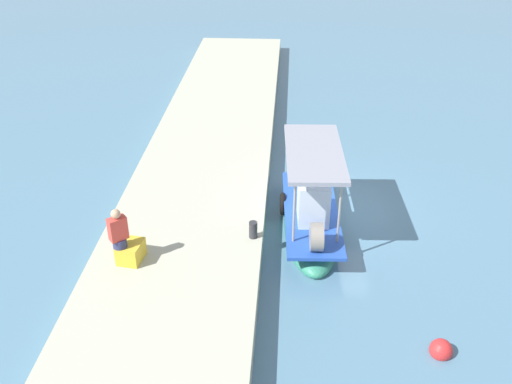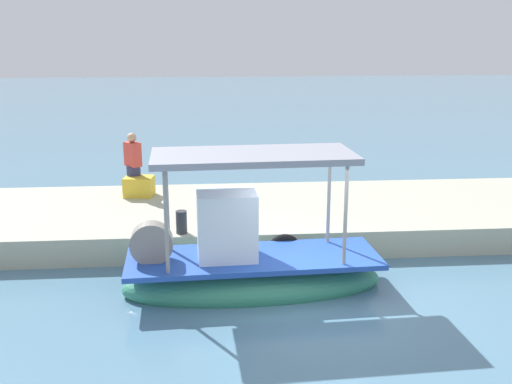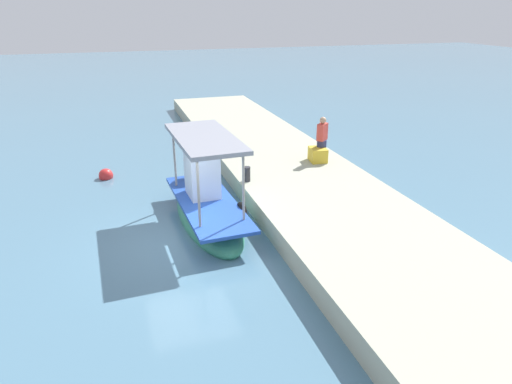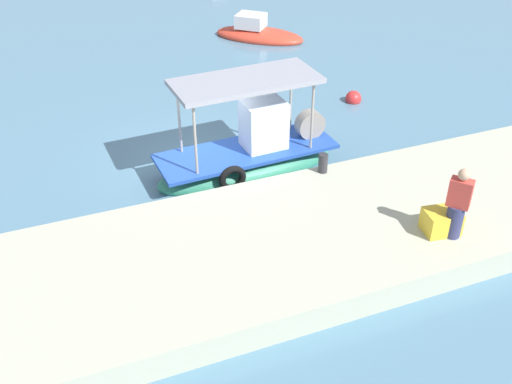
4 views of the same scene
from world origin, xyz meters
name	(u,v)px [view 4 (image 4 of 4)]	position (x,y,z in m)	size (l,w,h in m)	color
ground_plane	(197,165)	(0.00, 0.00, 0.00)	(120.00, 120.00, 0.00)	teal
dock_quay	(258,252)	(0.00, -4.56, 0.32)	(36.00, 4.62, 0.63)	#B0B39C
main_fishing_boat	(250,155)	(1.24, -0.85, 0.50)	(5.12, 1.91, 3.07)	#348B6B
fisherman_near_bollard	(457,206)	(3.98, -5.92, 1.39)	(0.52, 0.53, 1.67)	navy
mooring_bollard	(323,163)	(2.58, -2.52, 0.88)	(0.24, 0.24, 0.50)	#2D2D33
cargo_crate	(441,221)	(3.83, -5.71, 0.89)	(0.74, 0.60, 0.52)	gold
marker_buoy	(353,99)	(6.12, 2.09, 0.11)	(0.54, 0.54, 0.54)	red
moored_boat_mid	(258,34)	(5.51, 9.18, 0.17)	(3.97, 3.77, 1.24)	red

